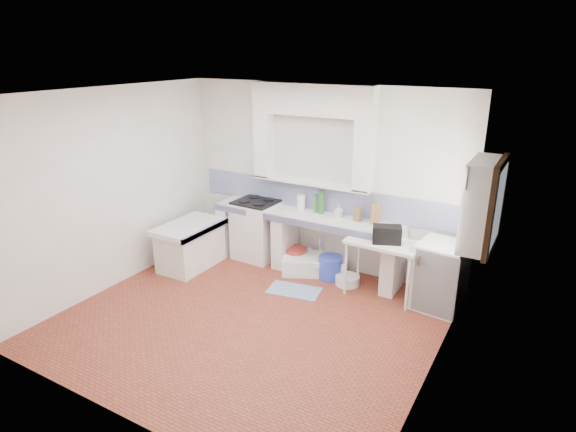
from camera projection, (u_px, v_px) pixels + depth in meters
The scene contains 36 objects.
floor at pixel (249, 320), 6.14m from camera, with size 4.50×4.50×0.00m, color brown.
ceiling at pixel (242, 94), 5.22m from camera, with size 4.50×4.50×0.00m, color white.
wall_back at pixel (321, 178), 7.32m from camera, with size 4.50×4.50×0.00m, color white.
wall_front at pixel (110, 285), 4.04m from camera, with size 4.50×4.50×0.00m, color white.
wall_left at pixel (113, 190), 6.74m from camera, with size 4.50×4.50×0.00m, color white.
wall_right at pixel (440, 255), 4.62m from camera, with size 4.50×4.50×0.00m, color white.
alcove_mass at pixel (313, 99), 6.88m from camera, with size 1.90×0.25×0.45m, color white.
window_frame at pixel (483, 204), 5.46m from camera, with size 0.35×0.86×1.06m, color #372211.
lace_valance at pixel (474, 170), 5.40m from camera, with size 0.01×0.84×0.24m, color white.
counter_slab at pixel (305, 217), 7.30m from camera, with size 3.00×0.60×0.08m, color white.
counter_lip at pixel (296, 222), 7.07m from camera, with size 3.00×0.04×0.10m, color navy.
counter_pier_left at pixel (231, 228), 8.11m from camera, with size 0.20×0.55×0.82m, color white.
counter_pier_mid at pixel (285, 240), 7.61m from camera, with size 0.20×0.55×0.82m, color white.
counter_pier_right at pixel (393, 263), 6.79m from camera, with size 0.20×0.55×0.82m, color white.
peninsula_top at pixel (189, 227), 7.46m from camera, with size 0.70×1.10×0.08m, color white.
peninsula_base at pixel (191, 248), 7.58m from camera, with size 0.60×1.00×0.62m, color white.
peninsula_lip at pixel (206, 230), 7.31m from camera, with size 0.04×1.10×0.10m, color navy.
backsplash at pixel (320, 198), 7.41m from camera, with size 4.27×0.03×0.40m, color navy.
stove at pixel (257, 230), 7.86m from camera, with size 0.66×0.64×0.94m, color white.
sink at pixel (314, 265), 7.44m from camera, with size 0.96×0.52×0.23m, color white.
side_table at pixel (382, 269), 6.63m from camera, with size 0.98×0.54×0.04m, color white.
fridge at pixel (440, 276), 6.31m from camera, with size 0.59×0.59×0.91m, color white.
bucket_red at pixel (296, 258), 7.58m from camera, with size 0.34×0.34×0.32m, color #AA3529.
bucket_orange at pixel (312, 266), 7.36m from camera, with size 0.27×0.27×0.25m, color #C53C00.
bucket_blue at pixel (330, 267), 7.23m from camera, with size 0.36×0.36×0.34m, color blue.
basin_white at pixel (347, 280), 7.05m from camera, with size 0.35×0.35×0.14m, color white.
water_bottle_a at pixel (310, 256), 7.65m from camera, with size 0.08×0.08×0.30m, color silver.
water_bottle_b at pixel (325, 261), 7.53m from camera, with size 0.07×0.07×0.27m, color silver.
black_bag at pixel (387, 234), 6.41m from camera, with size 0.37×0.21×0.23m, color black.
green_bottle_a at pixel (316, 203), 7.32m from camera, with size 0.06×0.06×0.29m, color #2B6A27.
green_bottle_b at pixel (321, 202), 7.26m from camera, with size 0.08×0.08×0.36m, color #2B6A27.
knife_block at pixel (357, 214), 6.97m from camera, with size 0.10×0.08×0.20m, color olive.
cutting_board at pixel (376, 213), 6.87m from camera, with size 0.02×0.22×0.30m, color olive.
paper_towel at pixel (301, 202), 7.44m from camera, with size 0.12×0.12×0.24m, color white.
soap_bottle at pixel (338, 211), 7.13m from camera, with size 0.09×0.09×0.19m, color white.
rug at pixel (294, 290), 6.88m from camera, with size 0.74×0.42×0.01m, color #2B5496.
Camera 1 is at (3.10, -4.40, 3.28)m, focal length 30.18 mm.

